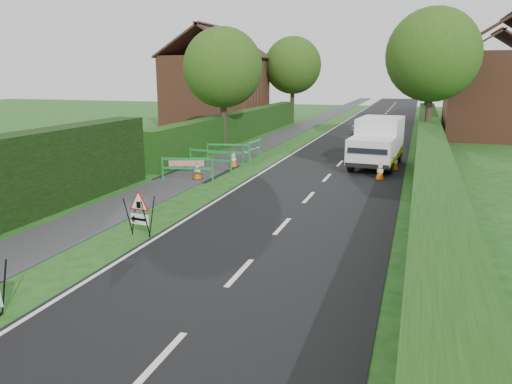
# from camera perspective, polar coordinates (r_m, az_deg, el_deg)

# --- Properties ---
(ground) EXTENTS (120.00, 120.00, 0.00)m
(ground) POSITION_cam_1_polar(r_m,az_deg,el_deg) (11.11, -16.07, -9.27)
(ground) COLOR #164413
(ground) RESTS_ON ground
(road_surface) EXTENTS (6.00, 90.00, 0.02)m
(road_surface) POSITION_cam_1_polar(r_m,az_deg,el_deg) (43.75, 13.59, 7.57)
(road_surface) COLOR black
(road_surface) RESTS_ON ground
(footpath) EXTENTS (2.00, 90.00, 0.02)m
(footpath) POSITION_cam_1_polar(r_m,az_deg,el_deg) (44.52, 6.46, 7.95)
(footpath) COLOR #2D2D30
(footpath) RESTS_ON ground
(hedge_west_far) EXTENTS (1.00, 24.00, 1.80)m
(hedge_west_far) POSITION_cam_1_polar(r_m,az_deg,el_deg) (32.59, -1.72, 6.03)
(hedge_west_far) COLOR #14380F
(hedge_west_far) RESTS_ON ground
(hedge_east) EXTENTS (1.20, 50.00, 1.50)m
(hedge_east) POSITION_cam_1_polar(r_m,az_deg,el_deg) (24.77, 19.12, 2.95)
(hedge_east) COLOR #14380F
(hedge_east) RESTS_ON ground
(house_west) EXTENTS (7.50, 7.40, 7.88)m
(house_west) POSITION_cam_1_polar(r_m,az_deg,el_deg) (41.60, -4.57, 11.60)
(house_west) COLOR brown
(house_west) RESTS_ON ground
(house_east_a) EXTENTS (7.50, 7.40, 7.88)m
(house_east_a) POSITION_cam_1_polar(r_m,az_deg,el_deg) (36.78, 26.39, 10.05)
(house_east_a) COLOR brown
(house_east_a) RESTS_ON ground
(house_east_b) EXTENTS (7.50, 7.40, 7.88)m
(house_east_b) POSITION_cam_1_polar(r_m,az_deg,el_deg) (50.79, 25.38, 10.71)
(house_east_b) COLOR brown
(house_east_b) RESTS_ON ground
(tree_nw) EXTENTS (4.40, 4.40, 6.70)m
(tree_nw) POSITION_cam_1_polar(r_m,az_deg,el_deg) (28.44, -3.80, 13.99)
(tree_nw) COLOR #2D2116
(tree_nw) RESTS_ON ground
(tree_ne) EXTENTS (5.20, 5.20, 7.79)m
(tree_ne) POSITION_cam_1_polar(r_m,az_deg,el_deg) (30.43, 19.57, 14.54)
(tree_ne) COLOR #2D2116
(tree_ne) RESTS_ON ground
(tree_fw) EXTENTS (4.80, 4.80, 7.24)m
(tree_fw) POSITION_cam_1_polar(r_m,az_deg,el_deg) (43.70, 4.24, 14.23)
(tree_fw) COLOR #2D2116
(tree_fw) RESTS_ON ground
(tree_fe) EXTENTS (4.20, 4.20, 6.33)m
(tree_fe) POSITION_cam_1_polar(r_m,az_deg,el_deg) (46.41, 19.12, 12.75)
(tree_fe) COLOR #2D2116
(tree_fe) RESTS_ON ground
(triangle_sign) EXTENTS (0.79, 0.79, 1.04)m
(triangle_sign) POSITION_cam_1_polar(r_m,az_deg,el_deg) (13.36, -13.32, -1.97)
(triangle_sign) COLOR black
(triangle_sign) RESTS_ON ground
(works_van) EXTENTS (2.24, 4.92, 2.18)m
(works_van) POSITION_cam_1_polar(r_m,az_deg,el_deg) (23.57, 13.71, 5.66)
(works_van) COLOR silver
(works_van) RESTS_ON ground
(traffic_cone_0) EXTENTS (0.38, 0.38, 0.79)m
(traffic_cone_0) POSITION_cam_1_polar(r_m,az_deg,el_deg) (20.62, 14.00, 2.42)
(traffic_cone_0) COLOR black
(traffic_cone_0) RESTS_ON ground
(traffic_cone_1) EXTENTS (0.38, 0.38, 0.79)m
(traffic_cone_1) POSITION_cam_1_polar(r_m,az_deg,el_deg) (22.89, 15.58, 3.38)
(traffic_cone_1) COLOR black
(traffic_cone_1) RESTS_ON ground
(traffic_cone_2) EXTENTS (0.38, 0.38, 0.79)m
(traffic_cone_2) POSITION_cam_1_polar(r_m,az_deg,el_deg) (24.93, 14.71, 4.23)
(traffic_cone_2) COLOR black
(traffic_cone_2) RESTS_ON ground
(traffic_cone_3) EXTENTS (0.38, 0.38, 0.79)m
(traffic_cone_3) POSITION_cam_1_polar(r_m,az_deg,el_deg) (20.24, -6.72, 2.52)
(traffic_cone_3) COLOR black
(traffic_cone_3) RESTS_ON ground
(traffic_cone_4) EXTENTS (0.38, 0.38, 0.79)m
(traffic_cone_4) POSITION_cam_1_polar(r_m,az_deg,el_deg) (22.76, -2.60, 3.81)
(traffic_cone_4) COLOR black
(traffic_cone_4) RESTS_ON ground
(ped_barrier_0) EXTENTS (2.09, 0.79, 1.00)m
(ped_barrier_0) POSITION_cam_1_polar(r_m,az_deg,el_deg) (19.77, -7.85, 2.93)
(ped_barrier_0) COLOR #178231
(ped_barrier_0) RESTS_ON ground
(ped_barrier_1) EXTENTS (2.09, 0.58, 1.00)m
(ped_barrier_1) POSITION_cam_1_polar(r_m,az_deg,el_deg) (21.69, -5.24, 3.93)
(ped_barrier_1) COLOR #178231
(ped_barrier_1) RESTS_ON ground
(ped_barrier_2) EXTENTS (2.09, 0.80, 1.00)m
(ped_barrier_2) POSITION_cam_1_polar(r_m,az_deg,el_deg) (23.56, -3.15, 4.72)
(ped_barrier_2) COLOR #178231
(ped_barrier_2) RESTS_ON ground
(ped_barrier_3) EXTENTS (0.56, 2.08, 1.00)m
(ped_barrier_3) POSITION_cam_1_polar(r_m,az_deg,el_deg) (24.27, -0.46, 4.99)
(ped_barrier_3) COLOR #178231
(ped_barrier_3) RESTS_ON ground
(redwhite_plank) EXTENTS (1.43, 0.53, 0.25)m
(redwhite_plank) POSITION_cam_1_polar(r_m,az_deg,el_deg) (21.54, -7.92, 2.08)
(redwhite_plank) COLOR red
(redwhite_plank) RESTS_ON ground
(hatchback_car) EXTENTS (2.69, 3.95, 1.25)m
(hatchback_car) POSITION_cam_1_polar(r_m,az_deg,el_deg) (36.67, 12.95, 7.51)
(hatchback_car) COLOR silver
(hatchback_car) RESTS_ON ground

